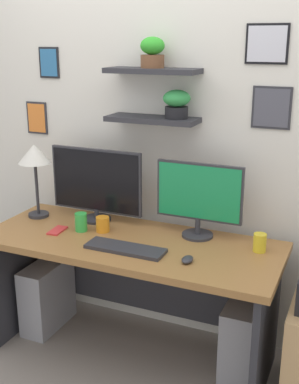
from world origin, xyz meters
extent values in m
plane|color=gray|center=(0.00, 0.00, 0.00)|extent=(8.00, 8.00, 0.00)
cube|color=silver|center=(0.00, 0.44, 1.35)|extent=(4.40, 0.04, 2.70)
cube|color=#2D2D33|center=(0.00, 0.32, 1.39)|extent=(0.54, 0.20, 0.03)
cube|color=#2D2D33|center=(0.00, 0.32, 1.67)|extent=(0.54, 0.20, 0.03)
cylinder|color=brown|center=(0.00, 0.32, 1.72)|extent=(0.13, 0.13, 0.07)
ellipsoid|color=green|center=(0.00, 0.32, 1.80)|extent=(0.14, 0.14, 0.10)
cylinder|color=black|center=(0.15, 0.32, 1.44)|extent=(0.13, 0.13, 0.07)
ellipsoid|color=green|center=(0.15, 0.32, 1.52)|extent=(0.16, 0.16, 0.09)
cube|color=#2D2D33|center=(0.67, 0.42, 1.48)|extent=(0.21, 0.02, 0.23)
cube|color=#4C4C56|center=(0.67, 0.41, 1.48)|extent=(0.19, 0.00, 0.21)
cube|color=#2D2D33|center=(-0.89, 0.42, 1.33)|extent=(0.16, 0.02, 0.21)
cube|color=orange|center=(-0.89, 0.41, 1.33)|extent=(0.13, 0.00, 0.19)
cube|color=black|center=(0.62, 0.42, 1.81)|extent=(0.23, 0.02, 0.21)
cube|color=silver|center=(0.62, 0.41, 1.81)|extent=(0.20, 0.00, 0.18)
cube|color=black|center=(-0.76, 0.42, 1.69)|extent=(0.15, 0.02, 0.19)
cube|color=teal|center=(-0.76, 0.41, 1.69)|extent=(0.12, 0.00, 0.17)
cube|color=#9E6B38|center=(0.00, 0.00, 0.73)|extent=(1.71, 0.68, 0.04)
cube|color=#2D2D33|center=(-0.79, 0.00, 0.35)|extent=(0.04, 0.62, 0.71)
cube|color=#2D2D33|center=(0.79, 0.00, 0.35)|extent=(0.04, 0.62, 0.71)
cube|color=#2D2D33|center=(0.00, 0.30, 0.39)|extent=(1.51, 0.02, 0.50)
cylinder|color=#2D2D33|center=(-0.33, 0.21, 0.76)|extent=(0.18, 0.18, 0.02)
cylinder|color=#2D2D33|center=(-0.33, 0.21, 0.79)|extent=(0.03, 0.03, 0.05)
cube|color=#2D2D33|center=(-0.33, 0.22, 1.01)|extent=(0.61, 0.02, 0.40)
cube|color=black|center=(-0.33, 0.21, 1.01)|extent=(0.58, 0.00, 0.37)
cylinder|color=#2D2D33|center=(0.33, 0.21, 0.76)|extent=(0.18, 0.18, 0.02)
cylinder|color=#2D2D33|center=(0.33, 0.21, 0.81)|extent=(0.03, 0.03, 0.10)
cube|color=#2D2D33|center=(0.33, 0.22, 1.02)|extent=(0.50, 0.02, 0.33)
cube|color=#198C4C|center=(0.33, 0.21, 1.02)|extent=(0.48, 0.00, 0.31)
cube|color=#2D2D33|center=(0.04, -0.13, 0.76)|extent=(0.44, 0.14, 0.02)
ellipsoid|color=#2D2D33|center=(0.39, -0.14, 0.77)|extent=(0.06, 0.09, 0.03)
cylinder|color=#2D2D33|center=(-0.71, 0.12, 0.76)|extent=(0.13, 0.13, 0.02)
cylinder|color=#2D2D33|center=(-0.71, 0.12, 0.94)|extent=(0.02, 0.02, 0.33)
cone|color=silver|center=(-0.71, 0.12, 1.16)|extent=(0.20, 0.20, 0.12)
cube|color=red|center=(-0.45, -0.05, 0.76)|extent=(0.08, 0.15, 0.01)
cylinder|color=orange|center=(-0.20, 0.06, 0.80)|extent=(0.08, 0.08, 0.09)
cylinder|color=yellow|center=(0.70, 0.14, 0.80)|extent=(0.07, 0.07, 0.10)
cylinder|color=green|center=(-0.33, 0.01, 0.81)|extent=(0.07, 0.07, 0.11)
cube|color=#99999E|center=(-0.64, 0.07, 0.22)|extent=(0.18, 0.40, 0.45)
cube|color=#99999E|center=(0.65, 0.11, 0.22)|extent=(0.18, 0.40, 0.45)
camera|label=1|loc=(1.14, -2.33, 1.84)|focal=46.28mm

